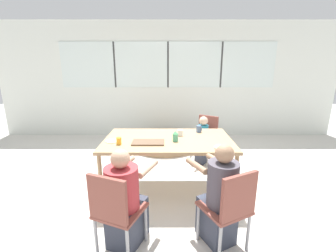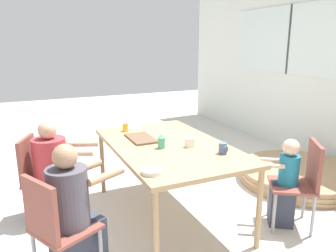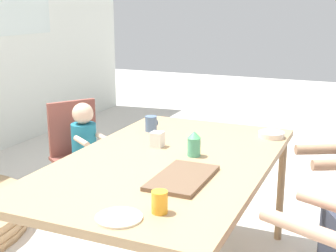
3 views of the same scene
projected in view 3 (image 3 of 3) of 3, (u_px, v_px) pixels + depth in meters
dining_table at (168, 168)px, 2.51m from camera, size 1.74×1.04×0.77m
chair_for_toddler at (78, 147)px, 3.60m from camera, size 0.55×0.55×0.85m
person_toddler at (86, 164)px, 3.50m from camera, size 0.34×0.38×0.87m
food_tray_dark at (183, 178)px, 2.19m from camera, size 0.41×0.24×0.02m
coffee_mug at (151, 124)px, 3.02m from camera, size 0.08×0.08×0.10m
sippy_cup at (194, 143)px, 2.52m from camera, size 0.08×0.08×0.14m
juice_glass at (160, 202)px, 1.84m from camera, size 0.07×0.07×0.09m
milk_carton_small at (157, 139)px, 2.69m from camera, size 0.07×0.07×0.09m
bowl_white_shallow at (271, 135)px, 2.89m from camera, size 0.16×0.16×0.03m
plate_tortillas at (119, 218)px, 1.79m from camera, size 0.18×0.18×0.01m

